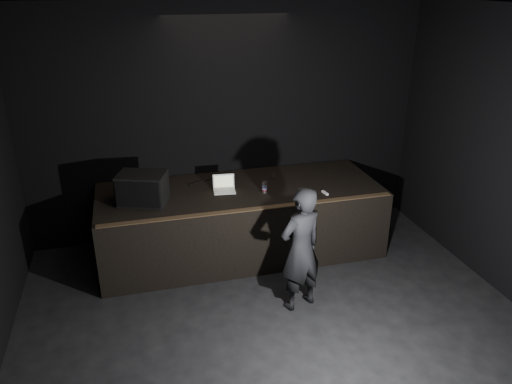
{
  "coord_description": "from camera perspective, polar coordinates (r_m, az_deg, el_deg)",
  "views": [
    {
      "loc": [
        -1.46,
        -3.64,
        3.76
      ],
      "look_at": [
        0.12,
        2.3,
        1.12
      ],
      "focal_mm": 35.0,
      "sensor_mm": 36.0,
      "label": 1
    }
  ],
  "objects": [
    {
      "name": "laptop",
      "position": [
        7.03,
        -3.67,
        0.61
      ],
      "size": [
        0.33,
        0.3,
        0.21
      ],
      "rotation": [
        0.0,
        0.0,
        -0.12
      ],
      "color": "silver",
      "rests_on": "stage_riser"
    },
    {
      "name": "cable",
      "position": [
        7.46,
        -5.09,
        1.56
      ],
      "size": [
        0.74,
        0.4,
        0.02
      ],
      "primitive_type": "cylinder",
      "rotation": [
        0.0,
        1.57,
        0.49
      ],
      "color": "black",
      "rests_on": "stage_riser"
    },
    {
      "name": "ground",
      "position": [
        5.43,
        5.38,
        -20.66
      ],
      "size": [
        7.0,
        7.0,
        0.0
      ],
      "primitive_type": "plane",
      "color": "black",
      "rests_on": "ground"
    },
    {
      "name": "beer_can",
      "position": [
        6.93,
        0.98,
        0.55
      ],
      "size": [
        0.07,
        0.07,
        0.16
      ],
      "color": "silver",
      "rests_on": "stage_riser"
    },
    {
      "name": "riser_lip",
      "position": [
        6.46,
        -0.37,
        -1.95
      ],
      "size": [
        3.92,
        0.1,
        0.01
      ],
      "primitive_type": "cube",
      "color": "brown",
      "rests_on": "stage_riser"
    },
    {
      "name": "stage_monitor",
      "position": [
        6.74,
        -12.86,
        0.4
      ],
      "size": [
        0.72,
        0.62,
        0.41
      ],
      "rotation": [
        0.0,
        0.0,
        -0.34
      ],
      "color": "black",
      "rests_on": "stage_riser"
    },
    {
      "name": "room_walls",
      "position": [
        4.28,
        6.39,
        -0.76
      ],
      "size": [
        6.1,
        7.1,
        3.52
      ],
      "color": "black",
      "rests_on": "ground"
    },
    {
      "name": "plastic_cup",
      "position": [
        7.44,
        2.01,
        1.9
      ],
      "size": [
        0.08,
        0.08,
        0.1
      ],
      "primitive_type": "cylinder",
      "color": "white",
      "rests_on": "stage_riser"
    },
    {
      "name": "stage_riser",
      "position": [
        7.3,
        -1.76,
        -3.24
      ],
      "size": [
        4.0,
        1.5,
        1.0
      ],
      "primitive_type": "cube",
      "color": "black",
      "rests_on": "ground"
    },
    {
      "name": "wii_remote",
      "position": [
        6.99,
        7.89,
        -0.09
      ],
      "size": [
        0.05,
        0.14,
        0.03
      ],
      "primitive_type": "cube",
      "rotation": [
        0.0,
        0.0,
        0.15
      ],
      "color": "white",
      "rests_on": "stage_riser"
    },
    {
      "name": "person",
      "position": [
        5.98,
        5.13,
        -6.5
      ],
      "size": [
        0.67,
        0.55,
        1.59
      ],
      "primitive_type": "imported",
      "rotation": [
        0.0,
        0.0,
        3.47
      ],
      "color": "black",
      "rests_on": "ground"
    }
  ]
}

